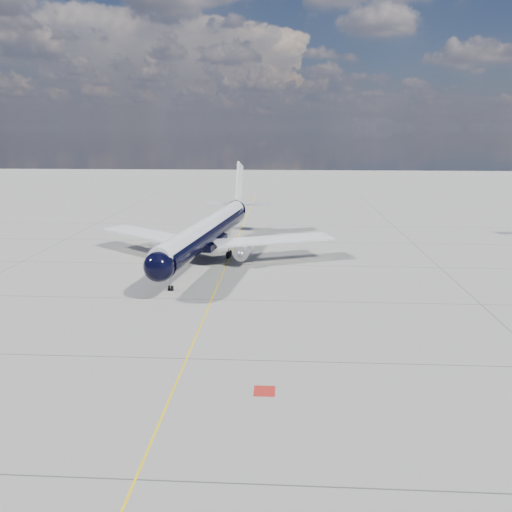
% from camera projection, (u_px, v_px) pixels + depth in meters
% --- Properties ---
extents(ground, '(320.00, 320.00, 0.00)m').
position_uv_depth(ground, '(230.00, 256.00, 76.02)').
color(ground, gray).
rests_on(ground, ground).
extents(taxiway_centerline, '(0.16, 160.00, 0.01)m').
position_uv_depth(taxiway_centerline, '(226.00, 265.00, 71.18)').
color(taxiway_centerline, yellow).
rests_on(taxiway_centerline, ground).
extents(red_marking, '(1.60, 1.60, 0.01)m').
position_uv_depth(red_marking, '(264.00, 391.00, 36.98)').
color(red_marking, maroon).
rests_on(red_marking, ground).
extents(main_airliner, '(36.83, 45.19, 13.08)m').
position_uv_depth(main_airliner, '(209.00, 231.00, 74.44)').
color(main_airliner, black).
rests_on(main_airliner, ground).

